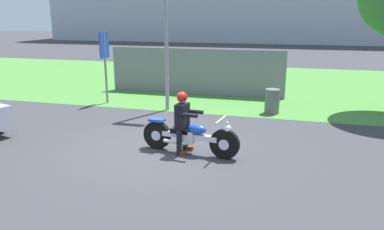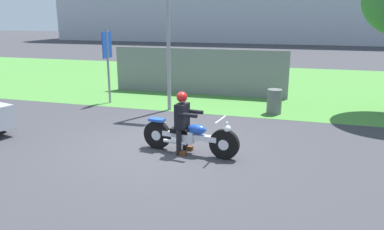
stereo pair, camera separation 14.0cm
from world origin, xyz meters
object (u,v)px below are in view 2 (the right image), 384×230
object	(u,v)px
rider_lead	(183,117)
sign_banner	(107,54)
motorcycle_lead	(190,136)
trash_can	(274,102)
streetlight_pole	(172,5)

from	to	relation	value
rider_lead	sign_banner	bearing A→B (deg)	142.20
motorcycle_lead	trash_can	xyz separation A→B (m)	(1.54, 4.18, -0.01)
motorcycle_lead	trash_can	size ratio (longest dim) A/B	2.95
trash_can	sign_banner	world-z (taller)	sign_banner
motorcycle_lead	sign_banner	bearing A→B (deg)	143.19
streetlight_pole	trash_can	xyz separation A→B (m)	(3.24, 0.49, -2.96)
rider_lead	trash_can	distance (m)	4.51
streetlight_pole	sign_banner	xyz separation A→B (m)	(-2.54, 0.39, -1.63)
rider_lead	streetlight_pole	size ratio (longest dim) A/B	0.27
rider_lead	trash_can	size ratio (longest dim) A/B	1.80
motorcycle_lead	sign_banner	distance (m)	6.03
rider_lead	sign_banner	size ratio (longest dim) A/B	0.54
rider_lead	sign_banner	xyz separation A→B (m)	(-4.07, 4.06, 0.90)
rider_lead	streetlight_pole	distance (m)	4.71
sign_banner	streetlight_pole	bearing A→B (deg)	-8.75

